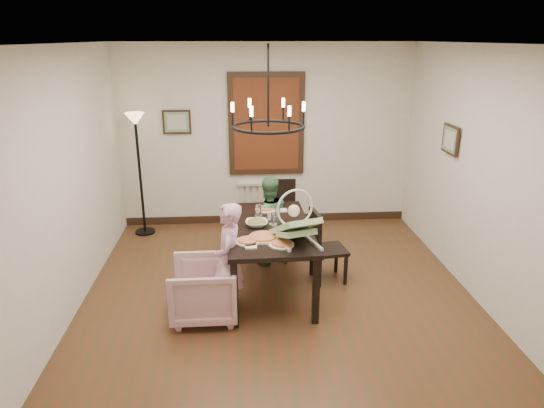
{
  "coord_description": "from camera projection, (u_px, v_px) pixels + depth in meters",
  "views": [
    {
      "loc": [
        -0.43,
        -4.9,
        2.86
      ],
      "look_at": [
        -0.06,
        0.33,
        1.05
      ],
      "focal_mm": 32.0,
      "sensor_mm": 36.0,
      "label": 1
    }
  ],
  "objects": [
    {
      "name": "room_shell",
      "position": [
        277.0,
        173.0,
        5.47
      ],
      "size": [
        4.51,
        5.0,
        2.81
      ],
      "color": "#4D331A",
      "rests_on": "ground"
    },
    {
      "name": "dining_table",
      "position": [
        269.0,
        233.0,
        5.6
      ],
      "size": [
        1.0,
        1.73,
        0.8
      ],
      "rotation": [
        0.0,
        0.0,
        0.03
      ],
      "color": "black",
      "rests_on": "room_shell"
    },
    {
      "name": "chair_far",
      "position": [
        281.0,
        216.0,
        6.77
      ],
      "size": [
        0.43,
        0.43,
        0.98
      ],
      "primitive_type": null,
      "rotation": [
        0.0,
        0.0,
        -0.0
      ],
      "color": "black",
      "rests_on": "room_shell"
    },
    {
      "name": "chair_right",
      "position": [
        329.0,
        245.0,
        5.89
      ],
      "size": [
        0.46,
        0.46,
        0.92
      ],
      "primitive_type": null,
      "rotation": [
        0.0,
        0.0,
        1.73
      ],
      "color": "black",
      "rests_on": "room_shell"
    },
    {
      "name": "armchair",
      "position": [
        204.0,
        289.0,
        5.15
      ],
      "size": [
        0.71,
        0.69,
        0.64
      ],
      "primitive_type": "imported",
      "rotation": [
        0.0,
        0.0,
        -1.57
      ],
      "color": "#CA9BB0",
      "rests_on": "room_shell"
    },
    {
      "name": "elderly_woman",
      "position": [
        229.0,
        269.0,
        5.15
      ],
      "size": [
        0.29,
        0.41,
        1.04
      ],
      "primitive_type": "imported",
      "rotation": [
        0.0,
        0.0,
        -1.69
      ],
      "color": "#D395B8",
      "rests_on": "room_shell"
    },
    {
      "name": "seated_man",
      "position": [
        268.0,
        228.0,
        6.35
      ],
      "size": [
        0.57,
        0.5,
        0.99
      ],
      "primitive_type": "imported",
      "rotation": [
        0.0,
        0.0,
        3.44
      ],
      "color": "#497B4F",
      "rests_on": "room_shell"
    },
    {
      "name": "baby_bouncer",
      "position": [
        295.0,
        224.0,
        5.08
      ],
      "size": [
        0.59,
        0.71,
        0.39
      ],
      "primitive_type": null,
      "rotation": [
        0.0,
        0.0,
        0.31
      ],
      "color": "#ACD392",
      "rests_on": "dining_table"
    },
    {
      "name": "salad_bowl",
      "position": [
        257.0,
        223.0,
        5.56
      ],
      "size": [
        0.31,
        0.31,
        0.08
      ],
      "primitive_type": "imported",
      "color": "white",
      "rests_on": "dining_table"
    },
    {
      "name": "pizza_platter",
      "position": [
        263.0,
        237.0,
        5.21
      ],
      "size": [
        0.33,
        0.33,
        0.04
      ],
      "primitive_type": "cylinder",
      "color": "tan",
      "rests_on": "dining_table"
    },
    {
      "name": "drinking_glass",
      "position": [
        274.0,
        221.0,
        5.54
      ],
      "size": [
        0.07,
        0.07,
        0.13
      ],
      "primitive_type": "cylinder",
      "color": "silver",
      "rests_on": "dining_table"
    },
    {
      "name": "window_blinds",
      "position": [
        266.0,
        124.0,
        7.38
      ],
      "size": [
        1.0,
        0.03,
        1.4
      ],
      "primitive_type": "cube",
      "color": "maroon",
      "rests_on": "room_shell"
    },
    {
      "name": "radiator",
      "position": [
        267.0,
        201.0,
        7.81
      ],
      "size": [
        0.92,
        0.12,
        0.62
      ],
      "primitive_type": null,
      "color": "silver",
      "rests_on": "room_shell"
    },
    {
      "name": "picture_back",
      "position": [
        177.0,
        122.0,
        7.28
      ],
      "size": [
        0.42,
        0.03,
        0.36
      ],
      "primitive_type": "cube",
      "color": "black",
      "rests_on": "room_shell"
    },
    {
      "name": "picture_right",
      "position": [
        450.0,
        139.0,
        6.04
      ],
      "size": [
        0.03,
        0.42,
        0.36
      ],
      "primitive_type": "cube",
      "rotation": [
        0.0,
        0.0,
        1.57
      ],
      "color": "black",
      "rests_on": "room_shell"
    },
    {
      "name": "floor_lamp",
      "position": [
        140.0,
        176.0,
        7.19
      ],
      "size": [
        0.3,
        0.3,
        1.8
      ],
      "primitive_type": null,
      "color": "black",
      "rests_on": "room_shell"
    },
    {
      "name": "chandelier",
      "position": [
        268.0,
        126.0,
        5.2
      ],
      "size": [
        0.8,
        0.8,
        0.04
      ],
      "primitive_type": "torus",
      "color": "black",
      "rests_on": "room_shell"
    }
  ]
}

